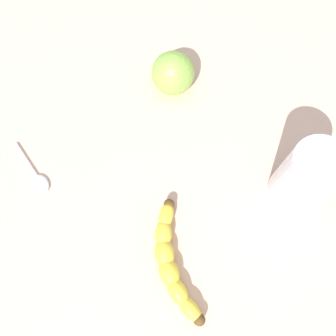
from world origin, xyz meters
The scene contains 5 objects.
wooden_tabletop centered at (0.00, 0.00, 1.50)cm, with size 120.00×120.00×3.00cm, color beige.
banana centered at (-8.20, 5.19, 4.52)cm, with size 17.05×11.40×3.04cm.
smoothie_glass centered at (-14.74, -17.56, 9.14)cm, with size 8.50×8.50×12.82cm.
green_apple_fruit centered at (14.41, -18.67, 6.94)cm, with size 7.88×7.88×7.88cm, color #84B747.
teaspoon centered at (17.35, 11.11, 3.40)cm, with size 11.29×3.21×0.80cm.
Camera 1 is at (-11.83, 9.66, 58.34)cm, focal length 36.64 mm.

